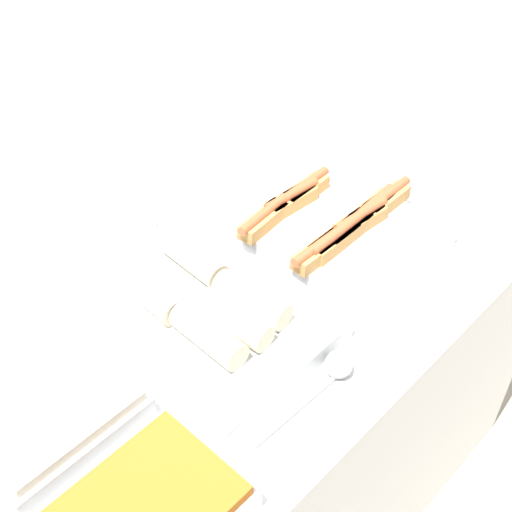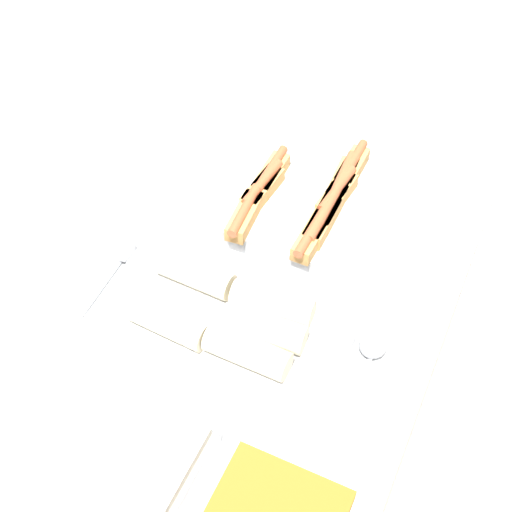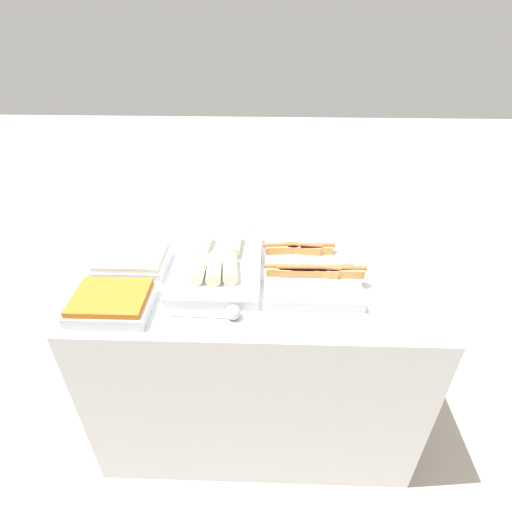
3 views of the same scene
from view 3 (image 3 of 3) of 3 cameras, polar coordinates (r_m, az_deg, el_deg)
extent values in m
plane|color=#ADA393|center=(2.38, 0.10, -20.66)|extent=(12.00, 12.00, 0.00)
cube|color=silver|center=(2.02, 0.11, -12.98)|extent=(1.44, 0.83, 0.93)
cube|color=silver|center=(1.70, 7.96, -1.68)|extent=(0.36, 0.51, 0.05)
cube|color=tan|center=(1.74, 3.65, 1.07)|extent=(0.14, 0.06, 0.04)
cylinder|color=#C15633|center=(1.73, 3.67, 1.63)|extent=(0.16, 0.04, 0.02)
cube|color=tan|center=(1.60, 5.80, -2.18)|extent=(0.14, 0.04, 0.04)
cylinder|color=#C15633|center=(1.59, 5.84, -1.60)|extent=(0.16, 0.02, 0.02)
cube|color=tan|center=(1.74, 6.90, 1.02)|extent=(0.14, 0.06, 0.04)
cylinder|color=#C15633|center=(1.73, 6.95, 1.58)|extent=(0.16, 0.03, 0.02)
cube|color=tan|center=(1.61, 7.50, -2.20)|extent=(0.14, 0.05, 0.04)
cylinder|color=#C15633|center=(1.60, 7.56, -1.62)|extent=(0.16, 0.02, 0.02)
cube|color=tan|center=(1.63, 10.97, -2.11)|extent=(0.14, 0.05, 0.04)
cylinder|color=#C15633|center=(1.62, 11.04, -1.53)|extent=(0.16, 0.03, 0.02)
cube|color=tan|center=(1.61, 9.19, -2.20)|extent=(0.14, 0.06, 0.04)
cylinder|color=#C15633|center=(1.60, 9.25, -1.62)|extent=(0.16, 0.04, 0.02)
cube|color=tan|center=(1.63, 12.75, -2.24)|extent=(0.14, 0.04, 0.04)
cylinder|color=#C15633|center=(1.62, 12.84, -1.67)|extent=(0.16, 0.02, 0.02)
cube|color=tan|center=(1.60, 3.98, -2.07)|extent=(0.14, 0.05, 0.04)
cylinder|color=#C15633|center=(1.59, 4.01, -1.49)|extent=(0.16, 0.02, 0.02)
cube|color=tan|center=(1.75, 8.59, 1.03)|extent=(0.14, 0.05, 0.04)
cylinder|color=#C15633|center=(1.74, 8.64, 1.58)|extent=(0.16, 0.03, 0.02)
cube|color=silver|center=(1.71, -5.50, -1.43)|extent=(0.36, 0.51, 0.05)
cylinder|color=beige|center=(1.60, -3.69, -1.62)|extent=(0.07, 0.17, 0.06)
cylinder|color=beige|center=(1.75, -3.10, 1.76)|extent=(0.07, 0.17, 0.06)
cylinder|color=beige|center=(1.75, -7.43, 1.64)|extent=(0.07, 0.17, 0.06)
cylinder|color=beige|center=(1.60, -6.01, -1.79)|extent=(0.07, 0.17, 0.06)
cylinder|color=beige|center=(1.61, -8.18, -1.62)|extent=(0.06, 0.17, 0.06)
cube|color=silver|center=(1.60, -19.86, -6.56)|extent=(0.29, 0.23, 0.05)
cube|color=#B7601E|center=(1.57, -20.12, -5.53)|extent=(0.27, 0.21, 0.02)
cube|color=silver|center=(1.80, -17.17, -1.00)|extent=(0.29, 0.23, 0.05)
cube|color=silver|center=(1.78, -17.37, -0.02)|extent=(0.27, 0.21, 0.02)
cylinder|color=#B2B5BA|center=(1.50, -7.80, -8.54)|extent=(0.24, 0.02, 0.01)
sphere|color=#B2B5BA|center=(1.47, -3.30, -8.04)|extent=(0.06, 0.06, 0.06)
cylinder|color=#B2B5BA|center=(1.96, -5.33, 3.07)|extent=(0.25, 0.02, 0.01)
sphere|color=#B2B5BA|center=(1.94, -1.66, 3.60)|extent=(0.06, 0.06, 0.06)
camera|label=1|loc=(1.06, -61.68, 25.05)|focal=50.00mm
camera|label=2|loc=(1.36, -52.67, 31.45)|focal=50.00mm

